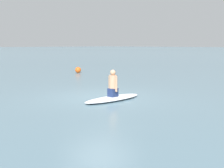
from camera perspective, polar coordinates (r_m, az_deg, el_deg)
The scene contains 4 objects.
ground_plane at distance 11.84m, azimuth -2.31°, elevation -2.43°, with size 400.00×400.00×0.00m, color slate.
surfboard at distance 11.14m, azimuth 0.16°, elevation -2.68°, with size 2.62×0.75×0.14m, color white.
person_paddler at distance 11.06m, azimuth 0.16°, elevation -0.08°, with size 0.32×0.42×0.97m.
buoy_marker at distance 21.86m, azimuth -6.32°, elevation 2.62°, with size 0.43×0.43×0.43m, color #E55919.
Camera 1 is at (8.09, 8.40, 2.02)m, focal length 49.21 mm.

